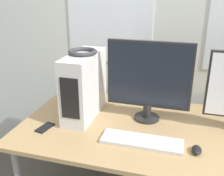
# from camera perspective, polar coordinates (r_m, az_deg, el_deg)

# --- Properties ---
(wall_back) EXTENTS (8.00, 0.07, 2.70)m
(wall_back) POSITION_cam_1_polar(r_m,az_deg,el_deg) (2.11, 14.59, 13.91)
(wall_back) COLOR silver
(wall_back) RESTS_ON ground_plane
(desk) EXTENTS (1.91, 0.93, 0.74)m
(desk) POSITION_cam_1_polar(r_m,az_deg,el_deg) (1.75, 11.79, -10.22)
(desk) COLOR tan
(desk) RESTS_ON ground_plane
(pc_tower) EXTENTS (0.17, 0.47, 0.44)m
(pc_tower) POSITION_cam_1_polar(r_m,az_deg,el_deg) (1.80, -6.09, 0.56)
(pc_tower) COLOR silver
(pc_tower) RESTS_ON desk
(headphones) EXTENTS (0.19, 0.19, 0.03)m
(headphones) POSITION_cam_1_polar(r_m,az_deg,el_deg) (1.74, -6.38, 7.84)
(headphones) COLOR #333338
(headphones) RESTS_ON pc_tower
(monitor_main) EXTENTS (0.55, 0.17, 0.54)m
(monitor_main) POSITION_cam_1_polar(r_m,az_deg,el_deg) (1.72, 8.02, 2.02)
(monitor_main) COLOR black
(monitor_main) RESTS_ON desk
(keyboard) EXTENTS (0.48, 0.15, 0.02)m
(keyboard) POSITION_cam_1_polar(r_m,az_deg,el_deg) (1.57, 6.51, -11.40)
(keyboard) COLOR silver
(keyboard) RESTS_ON desk
(mouse) EXTENTS (0.05, 0.09, 0.03)m
(mouse) POSITION_cam_1_polar(r_m,az_deg,el_deg) (1.55, 17.94, -12.70)
(mouse) COLOR black
(mouse) RESTS_ON desk
(cell_phone) EXTENTS (0.08, 0.14, 0.01)m
(cell_phone) POSITION_cam_1_polar(r_m,az_deg,el_deg) (1.76, -14.38, -8.34)
(cell_phone) COLOR black
(cell_phone) RESTS_ON desk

